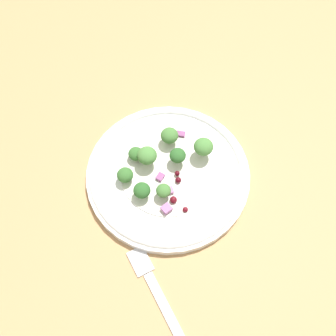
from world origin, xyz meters
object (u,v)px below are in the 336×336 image
Objects in this scene: fork at (164,305)px; broccoli_floret_1 at (178,156)px; broccoli_floret_2 at (136,154)px; broccoli_floret_0 at (203,147)px; plate at (168,174)px.

broccoli_floret_1 is at bearing -83.07° from fork.
broccoli_floret_0 is at bearing -164.80° from broccoli_floret_2.
plate is 3.17cm from broccoli_floret_1.
plate is at bearing 42.21° from broccoli_floret_0.
broccoli_floret_1 reaches higher than fork.
broccoli_floret_2 is at bearing -15.05° from plate.
broccoli_floret_2 is 0.14× the size of fork.
broccoli_floret_0 reaches higher than broccoli_floret_1.
broccoli_floret_0 is (-4.25, -3.85, 2.76)cm from plate.
broccoli_floret_1 is 1.09× the size of broccoli_floret_2.
broccoli_floret_0 reaches higher than broccoli_floret_2.
plate is 9.96× the size of broccoli_floret_1.
fork is (-3.35, 17.73, -0.61)cm from plate.
fork is (-8.34, 19.07, -2.25)cm from broccoli_floret_2.
fork is at bearing 96.93° from broccoli_floret_1.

